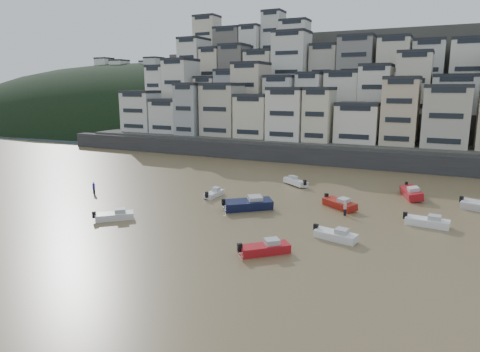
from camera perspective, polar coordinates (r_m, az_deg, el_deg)
The scene contains 16 objects.
ground at distance 37.92m, azimuth -27.53°, elevation -13.74°, with size 400.00×400.00×0.00m, color olive.
sea_strip at distance 215.75m, azimuth -14.32°, elevation 7.23°, with size 340.00×340.00×0.00m, color #485466.
harbor_wall at distance 87.80m, azimuth 13.36°, elevation 2.41°, with size 140.00×3.00×3.50m, color #38383A.
hillside at distance 125.36m, azimuth 19.82°, elevation 9.91°, with size 141.04×66.00×50.00m.
headland at distance 198.55m, azimuth -12.84°, elevation 6.95°, with size 216.00×135.00×53.33m.
boat_a at distance 40.97m, azimuth 3.32°, elevation -9.38°, with size 5.26×1.72×1.44m, color #B1151D, non-canonical shape.
boat_b at distance 45.50m, azimuth 12.63°, elevation -7.55°, with size 4.86×1.59×1.32m, color white, non-canonical shape.
boat_c at distance 54.96m, azimuth 1.08°, elevation -3.60°, with size 6.88×2.25×1.88m, color #121839, non-canonical shape.
boat_d at distance 53.16m, azimuth 23.72°, elevation -5.42°, with size 5.11×1.67×1.39m, color white, non-canonical shape.
boat_e at distance 57.28m, azimuth 13.14°, elevation -3.47°, with size 5.56×1.82×1.52m, color maroon, non-canonical shape.
boat_f at distance 61.83m, azimuth -3.47°, elevation -2.22°, with size 4.35×1.42×1.19m, color white, non-canonical shape.
boat_h at distance 69.32m, azimuth 7.42°, elevation -0.66°, with size 5.26×1.72×1.43m, color white, non-canonical shape.
boat_i at distance 65.72m, azimuth 21.87°, elevation -1.94°, with size 6.62×2.17×1.80m, color maroon, non-canonical shape.
boat_j at distance 53.09m, azimuth -16.40°, elevation -4.96°, with size 4.82×1.58×1.31m, color white, non-canonical shape.
person_blue at distance 66.99m, azimuth -18.92°, elevation -1.51°, with size 0.44×0.44×1.74m, color #251AC4, non-canonical shape.
person_pink at distance 54.21m, azimuth 13.84°, elevation -4.24°, with size 0.44×0.44×1.74m, color tan, non-canonical shape.
Camera 1 is at (28.45, -19.74, 15.44)m, focal length 32.00 mm.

